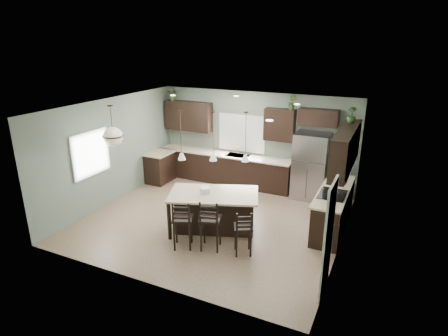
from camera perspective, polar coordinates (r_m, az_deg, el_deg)
ground at (r=9.31m, az=-1.62°, el=-7.94°), size 6.00×6.00×0.00m
pantry_door at (r=6.71m, az=15.59°, el=-10.27°), size 0.04×0.82×2.04m
window_back at (r=11.27m, az=2.76°, el=5.32°), size 1.35×0.02×1.00m
window_left at (r=9.80m, az=-19.71°, el=2.09°), size 0.02×1.10×1.00m
left_return_cabs at (r=11.77m, az=-9.69°, el=0.09°), size 0.60×0.90×0.90m
left_return_countertop at (r=11.62m, az=-9.74°, el=2.27°), size 0.66×0.96×0.04m
back_lower_cabs at (r=11.50m, az=0.06°, el=-0.08°), size 4.20×0.60×0.90m
back_countertop at (r=11.34m, az=0.01°, el=2.13°), size 4.20×0.66×0.04m
sink_inset at (r=11.16m, az=2.11°, el=1.92°), size 0.70×0.45×0.01m
faucet at (r=11.09m, az=2.06°, el=2.59°), size 0.02×0.02×0.28m
back_upper_left at (r=11.81m, az=-5.45°, el=7.89°), size 1.55×0.34×0.90m
back_upper_right at (r=10.64m, az=8.48°, el=6.53°), size 0.85×0.34×0.90m
fridge_header at (r=10.34m, az=14.18°, el=7.49°), size 1.05×0.34×0.45m
right_lower_cabs at (r=9.15m, az=16.32°, el=-6.13°), size 0.60×2.35×0.90m
right_countertop at (r=8.97m, az=16.47°, el=-3.39°), size 0.66×2.35×0.04m
cooktop at (r=8.70m, az=16.18°, el=-3.87°), size 0.58×0.75×0.02m
wall_oven_front at (r=8.94m, az=14.09°, el=-6.52°), size 0.01×0.72×0.60m
right_upper_cabs at (r=8.62m, az=18.08°, el=2.81°), size 0.34×2.35×0.90m
microwave at (r=8.48m, az=17.22°, el=-0.20°), size 0.40×0.75×0.40m
refrigerator at (r=10.51m, az=13.05°, el=0.26°), size 0.90×0.74×1.85m
kitchen_island at (r=8.66m, az=-1.57°, el=-6.70°), size 2.27×1.75×0.92m
serving_dish at (r=8.46m, az=-2.95°, el=-3.39°), size 0.24×0.24×0.14m
bar_stool_left at (r=7.99m, az=-6.33°, el=-8.43°), size 0.54×0.54×1.10m
bar_stool_center at (r=7.89m, az=-2.07°, el=-8.53°), size 0.52×0.52×1.15m
bar_stool_right at (r=7.75m, az=2.93°, el=-9.70°), size 0.50×0.50×1.00m
pendant_left at (r=8.15m, az=-6.60°, el=4.92°), size 0.17×0.17×1.10m
pendant_center at (r=8.04m, az=-1.68°, el=4.84°), size 0.17×0.17×1.10m
pendant_right at (r=7.99m, az=3.32°, el=4.73°), size 0.17×0.17×1.10m
chandelier at (r=9.14m, az=-16.69°, el=6.18°), size 0.50×0.50×0.98m
plant_back_left at (r=11.94m, az=-7.76°, el=11.05°), size 0.35×0.31×0.38m
plant_back_right at (r=10.40m, az=10.40°, el=9.83°), size 0.27×0.25×0.41m
plant_right_wall at (r=9.10m, az=18.87°, el=7.66°), size 0.25×0.25×0.37m
room_shell at (r=8.67m, az=-1.72°, el=2.11°), size 6.00×6.00×6.00m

